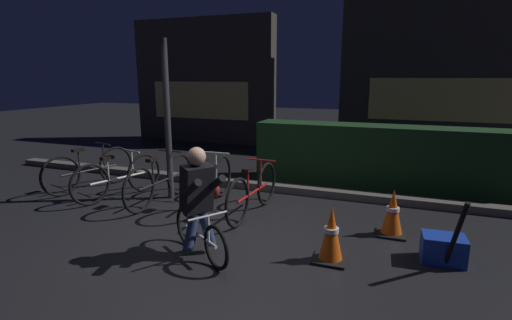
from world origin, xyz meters
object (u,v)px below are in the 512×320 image
object	(u,v)px
parked_bike_leftmost	(90,169)
traffic_cone_far	(393,213)
cyclist	(200,202)
parked_bike_center_right	(209,183)
traffic_cone_near	(331,235)
street_post	(167,121)
parked_bike_left_mid	(118,177)
parked_bike_center_left	(161,181)
closed_umbrella	(455,236)
parked_bike_right_mid	(253,191)
blue_crate	(443,249)

from	to	relation	value
parked_bike_leftmost	traffic_cone_far	size ratio (longest dim) A/B	2.81
traffic_cone_far	cyclist	xyz separation A→B (m)	(-1.99, -1.36, 0.34)
parked_bike_leftmost	parked_bike_center_right	bearing A→B (deg)	-75.21
traffic_cone_near	street_post	bearing A→B (deg)	155.70
parked_bike_left_mid	traffic_cone_far	distance (m)	4.29
parked_bike_center_left	parked_bike_center_right	xyz separation A→B (m)	(0.79, 0.13, 0.00)
cyclist	closed_umbrella	bearing A→B (deg)	44.92
cyclist	traffic_cone_near	bearing A→B (deg)	48.75
parked_bike_left_mid	parked_bike_right_mid	world-z (taller)	parked_bike_right_mid
street_post	parked_bike_leftmost	distance (m)	1.86
parked_bike_left_mid	traffic_cone_far	bearing A→B (deg)	-72.53
blue_crate	parked_bike_leftmost	bearing A→B (deg)	171.75
parked_bike_center_left	traffic_cone_far	world-z (taller)	parked_bike_center_left
parked_bike_leftmost	closed_umbrella	size ratio (longest dim) A/B	1.98
parked_bike_center_left	traffic_cone_near	distance (m)	3.06
parked_bike_right_mid	blue_crate	world-z (taller)	parked_bike_right_mid
street_post	parked_bike_left_mid	distance (m)	1.27
parked_bike_left_mid	traffic_cone_far	size ratio (longest dim) A/B	2.67
parked_bike_center_left	blue_crate	world-z (taller)	parked_bike_center_left
parked_bike_leftmost	parked_bike_left_mid	world-z (taller)	parked_bike_leftmost
parked_bike_right_mid	blue_crate	xyz separation A→B (m)	(2.45, -0.63, -0.20)
parked_bike_right_mid	cyclist	size ratio (longest dim) A/B	1.36
parked_bike_leftmost	street_post	bearing A→B (deg)	-70.92
street_post	traffic_cone_far	world-z (taller)	street_post
parked_bike_right_mid	street_post	bearing A→B (deg)	83.79
street_post	parked_bike_leftmost	world-z (taller)	street_post
street_post	closed_umbrella	distance (m)	4.34
closed_umbrella	parked_bike_leftmost	bearing A→B (deg)	-121.85
parked_bike_center_right	traffic_cone_far	distance (m)	2.71
parked_bike_center_right	blue_crate	bearing A→B (deg)	-105.31
parked_bike_right_mid	blue_crate	size ratio (longest dim) A/B	3.84
closed_umbrella	blue_crate	bearing A→B (deg)	173.49
parked_bike_leftmost	parked_bike_center_right	world-z (taller)	parked_bike_center_right
parked_bike_leftmost	traffic_cone_near	bearing A→B (deg)	-88.96
blue_crate	closed_umbrella	distance (m)	0.37
cyclist	closed_umbrella	xyz separation A→B (m)	(2.60, 0.53, -0.22)
parked_bike_center_left	cyclist	world-z (taller)	cyclist
traffic_cone_near	closed_umbrella	distance (m)	1.23
parked_bike_leftmost	traffic_cone_far	bearing A→B (deg)	-76.49
parked_bike_leftmost	traffic_cone_near	world-z (taller)	parked_bike_leftmost
parked_bike_leftmost	cyclist	bearing A→B (deg)	-101.02
parked_bike_center_left	closed_umbrella	xyz separation A→B (m)	(4.09, -0.88, 0.05)
parked_bike_center_left	parked_bike_center_right	distance (m)	0.80
street_post	parked_bike_center_left	world-z (taller)	street_post
traffic_cone_far	closed_umbrella	xyz separation A→B (m)	(0.61, -0.83, 0.12)
parked_bike_leftmost	blue_crate	bearing A→B (deg)	-82.04
closed_umbrella	parked_bike_center_left	bearing A→B (deg)	-123.37
parked_bike_left_mid	parked_bike_center_right	world-z (taller)	parked_bike_center_right
traffic_cone_near	cyclist	world-z (taller)	cyclist
parked_bike_right_mid	cyclist	distance (m)	1.44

